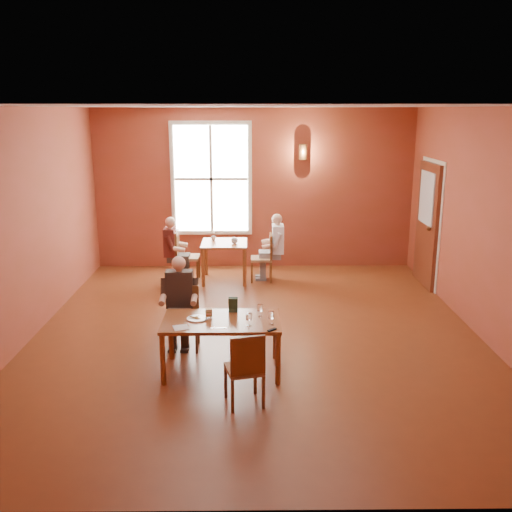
{
  "coord_description": "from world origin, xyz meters",
  "views": [
    {
      "loc": [
        -0.08,
        -7.22,
        2.97
      ],
      "look_at": [
        0.0,
        0.2,
        1.05
      ],
      "focal_mm": 40.0,
      "sensor_mm": 36.0,
      "label": 1
    }
  ],
  "objects_px": {
    "second_table": "(225,262)",
    "diner_main": "(184,308)",
    "chair_empty": "(244,367)",
    "chair_diner_main": "(185,319)",
    "diner_maroon": "(186,250)",
    "main_table": "(222,346)",
    "chair_diner_maroon": "(188,256)",
    "diner_white": "(263,249)",
    "chair_diner_white": "(261,258)"
  },
  "relations": [
    {
      "from": "second_table",
      "to": "diner_main",
      "type": "bearing_deg",
      "value": -97.22
    },
    {
      "from": "diner_main",
      "to": "chair_empty",
      "type": "height_order",
      "value": "diner_main"
    },
    {
      "from": "chair_diner_main",
      "to": "diner_maroon",
      "type": "height_order",
      "value": "diner_maroon"
    },
    {
      "from": "main_table",
      "to": "chair_diner_main",
      "type": "relative_size",
      "value": 1.71
    },
    {
      "from": "main_table",
      "to": "chair_diner_maroon",
      "type": "height_order",
      "value": "chair_diner_maroon"
    },
    {
      "from": "chair_diner_main",
      "to": "second_table",
      "type": "xyz_separation_m",
      "value": [
        0.38,
        2.97,
        -0.05
      ]
    },
    {
      "from": "diner_white",
      "to": "chair_diner_maroon",
      "type": "bearing_deg",
      "value": 90.0
    },
    {
      "from": "main_table",
      "to": "chair_empty",
      "type": "bearing_deg",
      "value": -70.78
    },
    {
      "from": "main_table",
      "to": "diner_main",
      "type": "bearing_deg",
      "value": 128.88
    },
    {
      "from": "diner_white",
      "to": "diner_maroon",
      "type": "bearing_deg",
      "value": 90.0
    },
    {
      "from": "chair_empty",
      "to": "diner_white",
      "type": "distance_m",
      "value": 4.4
    },
    {
      "from": "diner_main",
      "to": "second_table",
      "type": "relative_size",
      "value": 1.42
    },
    {
      "from": "main_table",
      "to": "diner_main",
      "type": "xyz_separation_m",
      "value": [
        -0.5,
        0.62,
        0.25
      ]
    },
    {
      "from": "chair_diner_main",
      "to": "second_table",
      "type": "distance_m",
      "value": 3.0
    },
    {
      "from": "chair_diner_main",
      "to": "diner_main",
      "type": "relative_size",
      "value": 0.7
    },
    {
      "from": "second_table",
      "to": "diner_maroon",
      "type": "height_order",
      "value": "diner_maroon"
    },
    {
      "from": "chair_diner_main",
      "to": "diner_main",
      "type": "distance_m",
      "value": 0.17
    },
    {
      "from": "chair_diner_maroon",
      "to": "chair_diner_main",
      "type": "bearing_deg",
      "value": 5.18
    },
    {
      "from": "main_table",
      "to": "chair_empty",
      "type": "distance_m",
      "value": 0.81
    },
    {
      "from": "chair_diner_white",
      "to": "chair_diner_main",
      "type": "bearing_deg",
      "value": 160.89
    },
    {
      "from": "chair_diner_main",
      "to": "diner_maroon",
      "type": "bearing_deg",
      "value": -84.25
    },
    {
      "from": "chair_diner_white",
      "to": "chair_diner_maroon",
      "type": "height_order",
      "value": "chair_diner_maroon"
    },
    {
      "from": "chair_diner_maroon",
      "to": "main_table",
      "type": "bearing_deg",
      "value": 11.99
    },
    {
      "from": "chair_diner_white",
      "to": "diner_maroon",
      "type": "distance_m",
      "value": 1.34
    },
    {
      "from": "diner_main",
      "to": "chair_diner_main",
      "type": "bearing_deg",
      "value": -90.0
    },
    {
      "from": "second_table",
      "to": "chair_diner_maroon",
      "type": "height_order",
      "value": "chair_diner_maroon"
    },
    {
      "from": "main_table",
      "to": "chair_diner_main",
      "type": "xyz_separation_m",
      "value": [
        -0.5,
        0.65,
        0.08
      ]
    },
    {
      "from": "chair_diner_main",
      "to": "chair_diner_maroon",
      "type": "bearing_deg",
      "value": -84.82
    },
    {
      "from": "chair_empty",
      "to": "second_table",
      "type": "relative_size",
      "value": 1.02
    },
    {
      "from": "chair_diner_main",
      "to": "second_table",
      "type": "height_order",
      "value": "chair_diner_main"
    },
    {
      "from": "chair_diner_maroon",
      "to": "diner_white",
      "type": "bearing_deg",
      "value": 90.0
    },
    {
      "from": "chair_empty",
      "to": "chair_diner_white",
      "type": "distance_m",
      "value": 4.39
    },
    {
      "from": "diner_main",
      "to": "diner_white",
      "type": "xyz_separation_m",
      "value": [
        1.06,
        3.0,
        0.01
      ]
    },
    {
      "from": "diner_maroon",
      "to": "chair_diner_main",
      "type": "bearing_deg",
      "value": 5.75
    },
    {
      "from": "chair_diner_main",
      "to": "main_table",
      "type": "bearing_deg",
      "value": 127.57
    },
    {
      "from": "second_table",
      "to": "chair_diner_maroon",
      "type": "xyz_separation_m",
      "value": [
        -0.65,
        0.0,
        0.1
      ]
    },
    {
      "from": "diner_main",
      "to": "chair_diner_maroon",
      "type": "distance_m",
      "value": 3.02
    },
    {
      "from": "diner_main",
      "to": "main_table",
      "type": "bearing_deg",
      "value": 128.88
    },
    {
      "from": "chair_empty",
      "to": "diner_maroon",
      "type": "bearing_deg",
      "value": 89.25
    },
    {
      "from": "main_table",
      "to": "chair_diner_white",
      "type": "xyz_separation_m",
      "value": [
        0.53,
        3.62,
        0.1
      ]
    },
    {
      "from": "chair_diner_main",
      "to": "diner_white",
      "type": "xyz_separation_m",
      "value": [
        1.06,
        2.97,
        0.18
      ]
    },
    {
      "from": "diner_maroon",
      "to": "diner_white",
      "type": "bearing_deg",
      "value": 90.0
    },
    {
      "from": "main_table",
      "to": "diner_white",
      "type": "distance_m",
      "value": 3.68
    },
    {
      "from": "chair_diner_main",
      "to": "chair_diner_maroon",
      "type": "height_order",
      "value": "chair_diner_maroon"
    },
    {
      "from": "chair_empty",
      "to": "diner_maroon",
      "type": "xyz_separation_m",
      "value": [
        -1.06,
        4.38,
        0.16
      ]
    },
    {
      "from": "chair_diner_main",
      "to": "chair_empty",
      "type": "height_order",
      "value": "chair_empty"
    },
    {
      "from": "chair_diner_maroon",
      "to": "chair_empty",
      "type": "bearing_deg",
      "value": 13.28
    },
    {
      "from": "diner_main",
      "to": "diner_white",
      "type": "bearing_deg",
      "value": -109.44
    },
    {
      "from": "diner_white",
      "to": "diner_maroon",
      "type": "xyz_separation_m",
      "value": [
        -1.36,
        0.0,
        -0.01
      ]
    },
    {
      "from": "chair_empty",
      "to": "chair_diner_white",
      "type": "xyz_separation_m",
      "value": [
        0.27,
        4.38,
        0.02
      ]
    }
  ]
}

